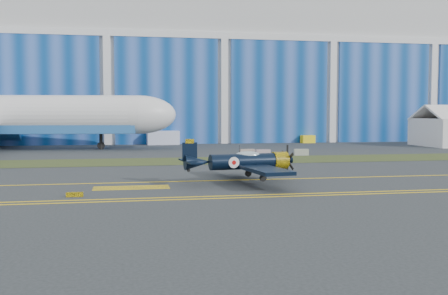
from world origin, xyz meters
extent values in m
plane|color=#2F3438|center=(0.00, 0.00, 0.00)|extent=(260.00, 260.00, 0.00)
cube|color=#475128|center=(0.00, 14.00, 0.02)|extent=(260.00, 10.00, 0.02)
cube|color=silver|center=(0.00, 72.00, 15.00)|extent=(220.00, 45.00, 30.00)
cube|color=#0C4391|center=(0.00, 49.20, 10.00)|extent=(220.00, 0.60, 20.00)
cube|color=silver|center=(0.00, 49.15, 20.60)|extent=(220.00, 0.70, 1.20)
cube|color=yellow|center=(0.00, -5.00, 0.01)|extent=(200.00, 0.20, 0.02)
cube|color=yellow|center=(0.00, -14.50, 0.01)|extent=(80.00, 0.20, 0.02)
cube|color=yellow|center=(0.00, -13.50, 0.01)|extent=(80.00, 0.20, 0.02)
cube|color=yellow|center=(-22.00, -12.00, 0.17)|extent=(1.20, 0.15, 0.35)
cube|color=silver|center=(-11.91, 47.55, 1.28)|extent=(6.07, 2.81, 2.56)
cube|color=yellow|center=(16.43, 47.90, 0.75)|extent=(2.70, 1.80, 1.51)
cube|color=#A08E86|center=(-1.97, 20.58, 0.45)|extent=(2.03, 0.72, 0.90)
cube|color=#9E899B|center=(-0.02, 19.37, 0.45)|extent=(2.01, 0.64, 0.90)
cube|color=#979F90|center=(5.51, 19.54, 0.45)|extent=(2.07, 0.90, 0.90)
camera|label=1|loc=(-18.15, -50.16, 6.00)|focal=42.00mm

